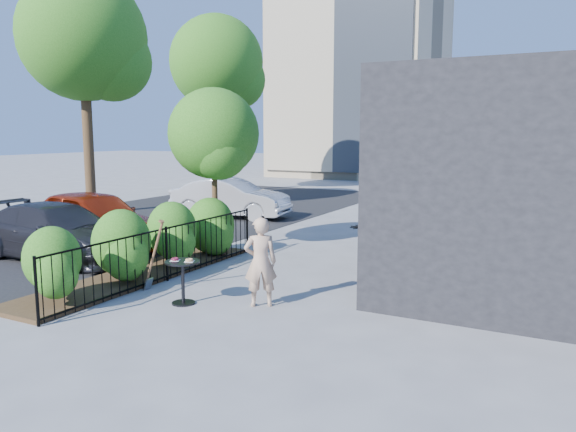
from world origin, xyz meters
The scene contains 15 objects.
ground centered at (0.00, 0.00, 0.00)m, with size 120.00×120.00×0.00m, color gray.
shop_building centered at (5.50, 4.50, 2.00)m, with size 6.22×9.00×4.00m.
fence centered at (-1.50, 0.00, 0.56)m, with size 0.05×6.05×1.10m.
planting_bed centered at (-2.20, 0.00, 0.04)m, with size 1.30×6.00×0.08m, color #382616.
shrubs centered at (-2.10, 0.10, 0.70)m, with size 1.10×5.60×1.24m.
patio_tree centered at (-2.24, 2.76, 2.76)m, with size 2.20×2.20×3.94m.
street centered at (-7.00, 3.00, 0.00)m, with size 9.00×30.00×0.01m, color black.
street_tree_near centered at (-9.94, 5.96, 5.92)m, with size 4.40×4.40×8.28m.
street_tree_far centered at (-9.94, 13.96, 5.92)m, with size 4.40×4.40×8.28m.
cafe_table centered at (-0.27, -1.06, 0.52)m, with size 0.60×0.60×0.81m.
woman centered at (0.97, -0.53, 0.77)m, with size 0.56×0.37×1.53m, color tan.
shovel centered at (-1.26, -0.67, 0.61)m, with size 0.48×0.18×1.39m.
car_red centered at (-5.19, 1.61, 0.75)m, with size 1.77×4.40×1.50m, color maroon.
car_silver centered at (-5.06, 7.63, 0.68)m, with size 1.43×4.11×1.35m, color #BABABF.
car_darkgrey centered at (-4.99, 0.34, 0.65)m, with size 1.81×4.45×1.29m, color black.
Camera 1 is at (5.69, -8.48, 2.93)m, focal length 35.00 mm.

